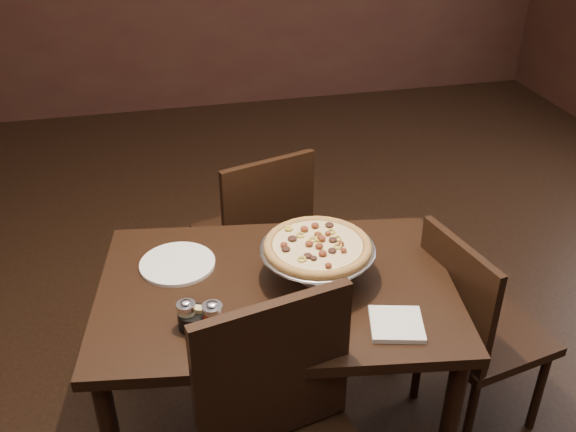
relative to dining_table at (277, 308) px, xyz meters
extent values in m
cube|color=black|center=(0.03, 0.03, -0.64)|extent=(6.00, 7.00, 0.02)
cube|color=black|center=(0.00, 0.00, 0.08)|extent=(1.25, 0.93, 0.04)
cylinder|color=black|center=(-0.46, 0.40, -0.28)|extent=(0.06, 0.06, 0.68)
cylinder|color=black|center=(0.56, 0.25, -0.28)|extent=(0.06, 0.06, 0.68)
cylinder|color=silver|center=(0.14, 0.01, 0.10)|extent=(0.13, 0.13, 0.01)
cylinder|color=silver|center=(0.14, 0.01, 0.15)|extent=(0.03, 0.03, 0.10)
cylinder|color=silver|center=(0.14, 0.01, 0.21)|extent=(0.09, 0.09, 0.01)
cylinder|color=#A9A9AF|center=(0.14, 0.01, 0.21)|extent=(0.37, 0.37, 0.01)
torus|color=#A9A9AF|center=(0.14, 0.01, 0.21)|extent=(0.37, 0.37, 0.01)
cylinder|color=brown|center=(0.14, 0.01, 0.22)|extent=(0.34, 0.34, 0.01)
torus|color=brown|center=(0.14, 0.01, 0.22)|extent=(0.35, 0.35, 0.03)
cylinder|color=#D8BA76|center=(0.14, 0.01, 0.23)|extent=(0.29, 0.29, 0.01)
cylinder|color=beige|center=(-0.30, -0.14, 0.13)|extent=(0.05, 0.05, 0.07)
cylinder|color=silver|center=(-0.30, -0.14, 0.17)|extent=(0.06, 0.06, 0.02)
ellipsoid|color=silver|center=(-0.30, -0.14, 0.19)|extent=(0.03, 0.03, 0.01)
cylinder|color=#992A0D|center=(-0.23, -0.17, 0.13)|extent=(0.06, 0.06, 0.08)
cylinder|color=silver|center=(-0.23, -0.17, 0.18)|extent=(0.06, 0.06, 0.02)
ellipsoid|color=silver|center=(-0.23, -0.17, 0.20)|extent=(0.03, 0.03, 0.01)
cylinder|color=black|center=(-0.28, -0.14, 0.12)|extent=(0.09, 0.09, 0.06)
cube|color=tan|center=(-0.30, -0.14, 0.14)|extent=(0.04, 0.04, 0.06)
cube|color=tan|center=(-0.27, -0.14, 0.14)|extent=(0.04, 0.04, 0.06)
cube|color=white|center=(0.30, -0.28, 0.10)|extent=(0.19, 0.19, 0.02)
cylinder|color=white|center=(-0.30, 0.19, 0.10)|extent=(0.25, 0.25, 0.01)
cylinder|color=white|center=(0.03, -0.23, 0.10)|extent=(0.27, 0.27, 0.01)
cone|color=silver|center=(0.19, -0.10, 0.22)|extent=(0.14, 0.14, 0.00)
cylinder|color=black|center=(0.19, -0.10, 0.22)|extent=(0.07, 0.12, 0.02)
cube|color=black|center=(0.04, 0.76, -0.20)|extent=(0.51, 0.51, 0.04)
cube|color=black|center=(0.09, 0.59, 0.04)|extent=(0.40, 0.15, 0.43)
cylinder|color=black|center=(0.15, 0.97, -0.42)|extent=(0.04, 0.04, 0.40)
cylinder|color=black|center=(-0.17, 0.88, -0.42)|extent=(0.04, 0.04, 0.40)
cylinder|color=black|center=(0.25, 0.65, -0.42)|extent=(0.04, 0.04, 0.40)
cylinder|color=black|center=(-0.07, 0.56, -0.42)|extent=(0.04, 0.04, 0.40)
cube|color=black|center=(-0.09, -0.39, 0.11)|extent=(0.45, 0.13, 0.47)
cube|color=black|center=(0.77, -0.05, -0.22)|extent=(0.46, 0.46, 0.04)
cube|color=black|center=(0.60, -0.08, 0.01)|extent=(0.10, 0.39, 0.41)
cylinder|color=black|center=(0.96, -0.17, -0.43)|extent=(0.03, 0.03, 0.38)
cylinder|color=black|center=(0.90, 0.14, -0.43)|extent=(0.03, 0.03, 0.38)
cylinder|color=black|center=(0.65, -0.24, -0.43)|extent=(0.03, 0.03, 0.38)
cylinder|color=black|center=(0.59, 0.08, -0.43)|extent=(0.03, 0.03, 0.38)
camera|label=1|loc=(-0.34, -1.63, 1.36)|focal=40.00mm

